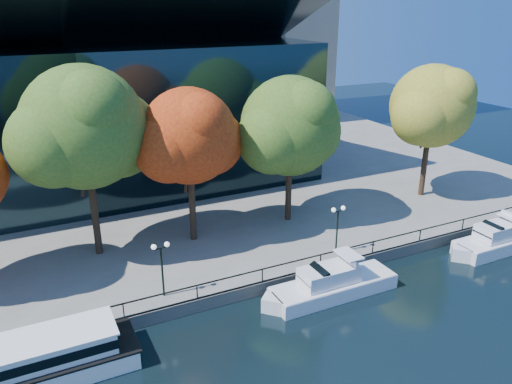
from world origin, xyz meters
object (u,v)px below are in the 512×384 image
cruiser_far (497,240)px  lamp_2 (338,219)px  cruiser_near (329,284)px  tree_4 (292,128)px  tree_5 (433,108)px  tree_3 (191,138)px  lamp_1 (161,257)px  tree_2 (87,130)px

cruiser_far → lamp_2: size_ratio=2.39×
cruiser_near → lamp_2: size_ratio=2.63×
cruiser_far → tree_4: 19.92m
tree_5 → tree_4: bearing=177.6°
tree_3 → lamp_2: bearing=-38.7°
tree_5 → lamp_1: 31.34m
cruiser_far → cruiser_near: bearing=178.8°
tree_4 → lamp_2: size_ratio=3.28×
cruiser_near → lamp_2: 5.74m
tree_3 → tree_4: size_ratio=0.98×
tree_5 → lamp_1: bearing=-167.1°
cruiser_near → lamp_1: lamp_1 is taller
tree_4 → lamp_2: tree_4 is taller
tree_3 → lamp_2: (9.29, -7.43, -5.89)m
lamp_2 → lamp_1: bearing=180.0°
lamp_1 → lamp_2: bearing=0.0°
cruiser_near → tree_3: bearing=118.8°
tree_3 → cruiser_near: bearing=-61.2°
cruiser_near → tree_4: 14.56m
tree_5 → tree_3: bearing=178.7°
cruiser_near → tree_2: bearing=138.9°
tree_2 → tree_3: (7.68, -0.91, -1.30)m
tree_4 → tree_5: size_ratio=0.98×
tree_4 → tree_2: bearing=177.2°
cruiser_far → tree_4: size_ratio=0.73×
cruiser_far → lamp_2: bearing=163.3°
tree_2 → tree_5: 32.71m
cruiser_near → lamp_1: size_ratio=2.63×
cruiser_near → tree_3: 15.56m
tree_4 → tree_3: bearing=-179.6°
cruiser_near → tree_5: tree_5 is taller
cruiser_far → tree_3: size_ratio=0.75×
cruiser_far → lamp_1: lamp_1 is taller
lamp_1 → tree_2: bearing=108.0°
tree_2 → tree_3: bearing=-6.7°
tree_3 → tree_4: tree_4 is taller
tree_3 → tree_4: (9.30, 0.06, -0.20)m
cruiser_far → lamp_2: (-13.70, 4.10, 2.98)m
tree_4 → lamp_1: bearing=-152.3°
tree_2 → tree_5: size_ratio=1.11×
cruiser_near → tree_4: (3.15, 11.24, 8.72)m
cruiser_near → tree_5: bearing=29.3°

